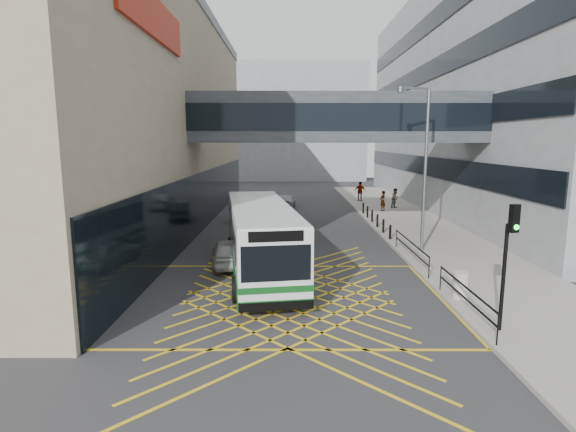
{
  "coord_description": "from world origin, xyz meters",
  "views": [
    {
      "loc": [
        0.02,
        -16.9,
        6.07
      ],
      "look_at": [
        0.0,
        4.0,
        2.6
      ],
      "focal_mm": 28.0,
      "sensor_mm": 36.0,
      "label": 1
    }
  ],
  "objects_px": {
    "traffic_light": "(509,250)",
    "car_white": "(229,252)",
    "pedestrian_c": "(360,191)",
    "litter_bin": "(461,285)",
    "car_silver": "(285,201)",
    "pedestrian_b": "(395,198)",
    "bus": "(260,236)",
    "pedestrian_a": "(383,201)",
    "street_lamp": "(423,160)",
    "car_dark": "(247,210)"
  },
  "relations": [
    {
      "from": "traffic_light",
      "to": "car_white",
      "type": "bearing_deg",
      "value": 119.03
    },
    {
      "from": "traffic_light",
      "to": "pedestrian_c",
      "type": "bearing_deg",
      "value": 68.49
    },
    {
      "from": "litter_bin",
      "to": "traffic_light",
      "type": "bearing_deg",
      "value": -86.83
    },
    {
      "from": "car_white",
      "to": "pedestrian_c",
      "type": "bearing_deg",
      "value": -123.02
    },
    {
      "from": "car_silver",
      "to": "pedestrian_b",
      "type": "relative_size",
      "value": 2.58
    },
    {
      "from": "bus",
      "to": "litter_bin",
      "type": "height_order",
      "value": "bus"
    },
    {
      "from": "car_white",
      "to": "pedestrian_a",
      "type": "relative_size",
      "value": 2.46
    },
    {
      "from": "litter_bin",
      "to": "car_white",
      "type": "bearing_deg",
      "value": 151.61
    },
    {
      "from": "street_lamp",
      "to": "car_silver",
      "type": "bearing_deg",
      "value": 95.33
    },
    {
      "from": "traffic_light",
      "to": "litter_bin",
      "type": "height_order",
      "value": "traffic_light"
    },
    {
      "from": "car_dark",
      "to": "street_lamp",
      "type": "distance_m",
      "value": 15.74
    },
    {
      "from": "car_dark",
      "to": "pedestrian_c",
      "type": "relative_size",
      "value": 2.32
    },
    {
      "from": "traffic_light",
      "to": "pedestrian_c",
      "type": "xyz_separation_m",
      "value": [
        0.46,
        31.47,
        -1.67
      ]
    },
    {
      "from": "traffic_light",
      "to": "street_lamp",
      "type": "height_order",
      "value": "street_lamp"
    },
    {
      "from": "traffic_light",
      "to": "car_dark",
      "type": "bearing_deg",
      "value": 94.23
    },
    {
      "from": "car_silver",
      "to": "pedestrian_c",
      "type": "distance_m",
      "value": 8.64
    },
    {
      "from": "car_white",
      "to": "car_dark",
      "type": "relative_size",
      "value": 0.95
    },
    {
      "from": "litter_bin",
      "to": "bus",
      "type": "bearing_deg",
      "value": 153.55
    },
    {
      "from": "traffic_light",
      "to": "street_lamp",
      "type": "xyz_separation_m",
      "value": [
        0.36,
        10.55,
        2.29
      ]
    },
    {
      "from": "car_dark",
      "to": "pedestrian_a",
      "type": "distance_m",
      "value": 11.82
    },
    {
      "from": "street_lamp",
      "to": "pedestrian_c",
      "type": "relative_size",
      "value": 4.43
    },
    {
      "from": "car_white",
      "to": "street_lamp",
      "type": "relative_size",
      "value": 0.5
    },
    {
      "from": "bus",
      "to": "car_white",
      "type": "bearing_deg",
      "value": 134.63
    },
    {
      "from": "car_silver",
      "to": "pedestrian_b",
      "type": "bearing_deg",
      "value": -178.9
    },
    {
      "from": "car_silver",
      "to": "pedestrian_b",
      "type": "height_order",
      "value": "pedestrian_b"
    },
    {
      "from": "car_white",
      "to": "pedestrian_b",
      "type": "distance_m",
      "value": 22.4
    },
    {
      "from": "car_dark",
      "to": "car_white",
      "type": "bearing_deg",
      "value": 103.53
    },
    {
      "from": "pedestrian_b",
      "to": "traffic_light",
      "type": "bearing_deg",
      "value": -135.79
    },
    {
      "from": "traffic_light",
      "to": "pedestrian_b",
      "type": "bearing_deg",
      "value": 63.16
    },
    {
      "from": "car_dark",
      "to": "traffic_light",
      "type": "relative_size",
      "value": 1.12
    },
    {
      "from": "car_dark",
      "to": "traffic_light",
      "type": "bearing_deg",
      "value": 127.2
    },
    {
      "from": "bus",
      "to": "pedestrian_a",
      "type": "relative_size",
      "value": 6.72
    },
    {
      "from": "car_silver",
      "to": "street_lamp",
      "type": "distance_m",
      "value": 18.88
    },
    {
      "from": "traffic_light",
      "to": "litter_bin",
      "type": "relative_size",
      "value": 4.05
    },
    {
      "from": "car_white",
      "to": "car_silver",
      "type": "relative_size",
      "value": 0.95
    },
    {
      "from": "traffic_light",
      "to": "pedestrian_a",
      "type": "distance_m",
      "value": 24.94
    },
    {
      "from": "litter_bin",
      "to": "pedestrian_c",
      "type": "relative_size",
      "value": 0.51
    },
    {
      "from": "litter_bin",
      "to": "pedestrian_c",
      "type": "bearing_deg",
      "value": 88.72
    },
    {
      "from": "car_silver",
      "to": "street_lamp",
      "type": "bearing_deg",
      "value": 118.39
    },
    {
      "from": "litter_bin",
      "to": "pedestrian_b",
      "type": "xyz_separation_m",
      "value": [
        3.07,
        23.66,
        0.37
      ]
    },
    {
      "from": "street_lamp",
      "to": "pedestrian_c",
      "type": "xyz_separation_m",
      "value": [
        0.1,
        20.92,
        -3.96
      ]
    },
    {
      "from": "bus",
      "to": "litter_bin",
      "type": "relative_size",
      "value": 11.71
    },
    {
      "from": "traffic_light",
      "to": "pedestrian_c",
      "type": "height_order",
      "value": "traffic_light"
    },
    {
      "from": "bus",
      "to": "pedestrian_c",
      "type": "relative_size",
      "value": 6.02
    },
    {
      "from": "bus",
      "to": "pedestrian_b",
      "type": "distance_m",
      "value": 22.58
    },
    {
      "from": "bus",
      "to": "car_dark",
      "type": "height_order",
      "value": "bus"
    },
    {
      "from": "pedestrian_c",
      "to": "traffic_light",
      "type": "bearing_deg",
      "value": 113.42
    },
    {
      "from": "litter_bin",
      "to": "pedestrian_a",
      "type": "distance_m",
      "value": 21.81
    },
    {
      "from": "street_lamp",
      "to": "pedestrian_b",
      "type": "xyz_separation_m",
      "value": [
        2.54,
        16.2,
        -4.06
      ]
    },
    {
      "from": "car_silver",
      "to": "pedestrian_a",
      "type": "relative_size",
      "value": 2.59
    }
  ]
}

